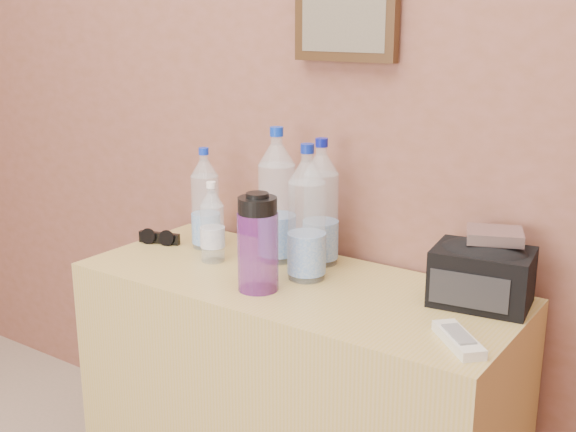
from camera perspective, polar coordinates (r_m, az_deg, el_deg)
The scene contains 12 objects.
picture_frame at distance 1.96m, azimuth 4.58°, elevation 15.73°, with size 0.30×0.03×0.25m, color #382311, non-canonical shape.
dresser at distance 2.04m, azimuth 0.45°, elevation -14.73°, with size 1.17×0.49×0.73m, color #BA7F4D.
pet_large_a at distance 2.13m, azimuth -6.55°, elevation 0.96°, with size 0.08×0.08×0.30m.
pet_large_b at distance 1.99m, azimuth -0.88°, elevation 1.08°, with size 0.10×0.10×0.38m.
pet_large_c at distance 1.97m, azimuth 2.61°, elevation 0.55°, with size 0.09×0.09×0.35m.
pet_large_d at distance 1.85m, azimuth 1.50°, elevation -0.35°, with size 0.10×0.10×0.36m.
pet_small at distance 2.01m, azimuth -6.00°, elevation -0.84°, with size 0.07×0.07×0.23m.
nalgene_bottle at distance 1.78m, azimuth -2.40°, elevation -2.12°, with size 0.10×0.10×0.25m.
sunglasses at distance 2.21m, azimuth -10.13°, elevation -1.72°, with size 0.13×0.05×0.03m, color black, non-canonical shape.
ac_remote at distance 1.57m, azimuth 13.31°, elevation -9.49°, with size 0.16×0.05×0.02m, color white.
toiletry_bag at distance 1.77m, azimuth 15.09°, elevation -4.38°, with size 0.23×0.16×0.15m, color black, non-canonical shape.
foil_packet at distance 1.76m, azimuth 16.02°, elevation -1.49°, with size 0.13×0.11×0.03m, color white.
Camera 1 is at (1.06, 0.28, 1.39)m, focal length 45.00 mm.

